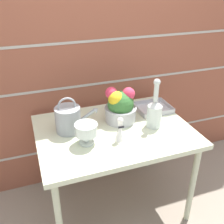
{
  "coord_description": "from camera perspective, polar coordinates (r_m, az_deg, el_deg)",
  "views": [
    {
      "loc": [
        -0.56,
        -1.53,
        1.75
      ],
      "look_at": [
        0.0,
        0.04,
        0.86
      ],
      "focal_mm": 42.0,
      "sensor_mm": 36.0,
      "label": 1
    }
  ],
  "objects": [
    {
      "name": "watering_can",
      "position": [
        1.87,
        -9.43,
        -1.47
      ],
      "size": [
        0.33,
        0.18,
        0.26
      ],
      "color": "#93999E",
      "rests_on": "patio_table"
    },
    {
      "name": "crystal_pedestal_bowl",
      "position": [
        1.72,
        -5.64,
        -4.02
      ],
      "size": [
        0.15,
        0.15,
        0.15
      ],
      "color": "silver",
      "rests_on": "patio_table"
    },
    {
      "name": "patio_table",
      "position": [
        1.95,
        0.41,
        -5.48
      ],
      "size": [
        1.11,
        0.82,
        0.74
      ],
      "color": "beige",
      "rests_on": "ground_plane"
    },
    {
      "name": "glass_decanter",
      "position": [
        1.91,
        9.24,
        0.13
      ],
      "size": [
        0.11,
        0.11,
        0.37
      ],
      "color": "silver",
      "rests_on": "patio_table"
    },
    {
      "name": "figurine_vase",
      "position": [
        1.76,
        1.76,
        -4.15
      ],
      "size": [
        0.07,
        0.07,
        0.17
      ],
      "color": "white",
      "rests_on": "patio_table"
    },
    {
      "name": "brick_wall",
      "position": [
        2.2,
        -4.09,
        10.84
      ],
      "size": [
        3.6,
        0.08,
        2.2
      ],
      "color": "brown",
      "rests_on": "ground_plane"
    },
    {
      "name": "wire_tray",
      "position": [
        2.2,
        8.91,
        0.77
      ],
      "size": [
        0.28,
        0.24,
        0.04
      ],
      "color": "#B7B7BC",
      "rests_on": "patio_table"
    },
    {
      "name": "flower_planter",
      "position": [
        1.96,
        1.8,
        1.28
      ],
      "size": [
        0.25,
        0.25,
        0.27
      ],
      "color": "#ADADB2",
      "rests_on": "patio_table"
    },
    {
      "name": "ground_plane",
      "position": [
        2.39,
        0.35,
        -19.0
      ],
      "size": [
        12.0,
        12.0,
        0.0
      ],
      "primitive_type": "plane",
      "color": "gray"
    }
  ]
}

